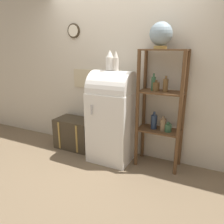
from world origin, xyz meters
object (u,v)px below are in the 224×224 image
Objects in this scene: suitcase_trunk at (75,133)px; vase_center at (116,61)px; refrigerator at (113,115)px; vase_left at (110,61)px; globe at (161,34)px.

vase_center reaches higher than suitcase_trunk.
vase_left reaches higher than refrigerator.
vase_left is (0.71, -0.05, 1.25)m from suitcase_trunk.
refrigerator is 0.79m from vase_left.
refrigerator is 4.14× the size of globe.
vase_center is (0.05, 0.01, 0.79)m from refrigerator.
refrigerator is 0.79m from vase_center.
suitcase_trunk is (-0.76, 0.06, -0.46)m from refrigerator.
globe is 1.17× the size of vase_left.
suitcase_trunk is 2.12m from globe.
refrigerator is at bearing -172.45° from globe.
vase_center is at bearing -172.85° from globe.
globe reaches higher than vase_center.
suitcase_trunk is 1.95× the size of globe.
globe is 1.22× the size of vase_center.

